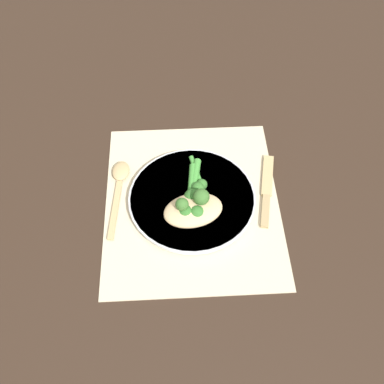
% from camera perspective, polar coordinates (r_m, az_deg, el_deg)
% --- Properties ---
extents(ground_plane, '(3.00, 3.00, 0.00)m').
position_cam_1_polar(ground_plane, '(0.86, 0.00, -1.31)').
color(ground_plane, '#332319').
extents(placemat, '(0.39, 0.33, 0.00)m').
position_cam_1_polar(placemat, '(0.85, 0.00, -1.23)').
color(placemat, beige).
rests_on(placemat, ground_plane).
extents(plate, '(0.24, 0.24, 0.01)m').
position_cam_1_polar(plate, '(0.85, 0.00, -0.83)').
color(plate, silver).
rests_on(plate, placemat).
extents(chicken_fillet, '(0.09, 0.12, 0.03)m').
position_cam_1_polar(chicken_fillet, '(0.81, -0.02, -2.33)').
color(chicken_fillet, '#DBBC89').
rests_on(chicken_fillet, plate).
extents(pesto_dollop_primary, '(0.02, 0.02, 0.02)m').
position_cam_1_polar(pesto_dollop_primary, '(0.79, -1.28, -1.57)').
color(pesto_dollop_primary, '#3D702D').
rests_on(pesto_dollop_primary, chicken_fillet).
extents(pesto_dollop_secondary, '(0.03, 0.03, 0.03)m').
position_cam_1_polar(pesto_dollop_secondary, '(0.80, 1.18, -0.62)').
color(pesto_dollop_secondary, '#3D702D').
rests_on(pesto_dollop_secondary, chicken_fillet).
extents(broccoli_stalk_right, '(0.13, 0.05, 0.03)m').
position_cam_1_polar(broccoli_stalk_right, '(0.81, -0.02, -1.90)').
color(broccoli_stalk_right, green).
rests_on(broccoli_stalk_right, plate).
extents(broccoli_stalk_rear, '(0.11, 0.05, 0.03)m').
position_cam_1_polar(broccoli_stalk_rear, '(0.83, -0.04, 0.01)').
color(broccoli_stalk_rear, green).
rests_on(broccoli_stalk_rear, plate).
extents(broccoli_stalk_left, '(0.10, 0.03, 0.02)m').
position_cam_1_polar(broccoli_stalk_left, '(0.85, 0.85, 1.08)').
color(broccoli_stalk_left, green).
rests_on(broccoli_stalk_left, plate).
extents(knife, '(0.17, 0.05, 0.01)m').
position_cam_1_polar(knife, '(0.88, 9.46, 0.16)').
color(knife, tan).
rests_on(knife, placemat).
extents(spoon, '(0.18, 0.04, 0.01)m').
position_cam_1_polar(spoon, '(0.89, -9.19, 1.54)').
color(spoon, tan).
rests_on(spoon, placemat).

